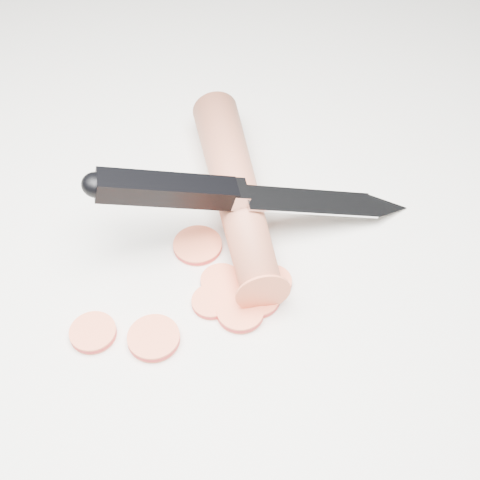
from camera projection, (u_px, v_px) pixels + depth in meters
name	position (u px, v px, depth m)	size (l,w,h in m)	color
ground	(177.00, 268.00, 0.55)	(2.40, 2.40, 0.00)	silver
carrot	(236.00, 190.00, 0.58)	(0.04, 0.04, 0.22)	#BB5A3B
carrot_slice_0	(93.00, 333.00, 0.51)	(0.04, 0.04, 0.01)	#F4643C
carrot_slice_1	(212.00, 302.00, 0.53)	(0.03, 0.03, 0.01)	#F4643C
carrot_slice_2	(198.00, 245.00, 0.57)	(0.04, 0.04, 0.01)	#F4643C
carrot_slice_3	(240.00, 312.00, 0.52)	(0.04, 0.04, 0.01)	#F4643C
carrot_slice_4	(221.00, 281.00, 0.54)	(0.03, 0.03, 0.01)	#F4643C
carrot_slice_5	(154.00, 338.00, 0.51)	(0.04, 0.04, 0.01)	#F4643C
carrot_slice_6	(257.00, 298.00, 0.53)	(0.04, 0.04, 0.01)	#F4643C
carrot_slice_7	(271.00, 282.00, 0.54)	(0.03, 0.03, 0.01)	#F4643C
kitchen_knife	(257.00, 192.00, 0.55)	(0.28, 0.10, 0.09)	silver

